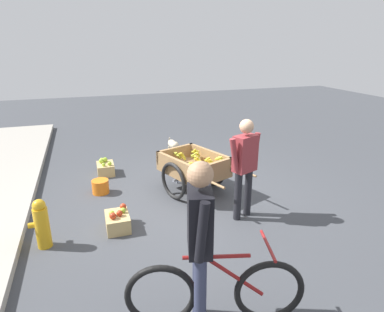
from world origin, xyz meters
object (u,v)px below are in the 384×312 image
(apple_crate, at_px, (118,221))
(fire_hydrant, at_px, (42,224))
(fruit_cart, at_px, (194,168))
(cyclist_person, at_px, (200,233))
(plastic_bucket, at_px, (100,187))
(mixed_fruit_crate, at_px, (105,168))
(vendor_person, at_px, (245,161))
(bicycle, at_px, (216,292))
(dog, at_px, (173,145))

(apple_crate, bearing_deg, fire_hydrant, 98.28)
(fruit_cart, relative_size, cyclist_person, 1.12)
(fire_hydrant, height_order, plastic_bucket, fire_hydrant)
(cyclist_person, xyz_separation_m, mixed_fruit_crate, (4.09, 0.55, -0.84))
(vendor_person, distance_m, bicycle, 2.14)
(fruit_cart, height_order, dog, fruit_cart)
(plastic_bucket, xyz_separation_m, apple_crate, (-1.28, -0.16, 0.00))
(fruit_cart, distance_m, apple_crate, 1.67)
(vendor_person, xyz_separation_m, fire_hydrant, (0.10, 2.77, -0.56))
(apple_crate, xyz_separation_m, mixed_fruit_crate, (2.16, 0.01, 0.00))
(bicycle, bearing_deg, fruit_cart, -14.48)
(bicycle, bearing_deg, plastic_bucket, 14.55)
(fire_hydrant, height_order, apple_crate, fire_hydrant)
(dog, bearing_deg, plastic_bucket, 131.78)
(cyclist_person, xyz_separation_m, fire_hydrant, (1.79, 1.49, -0.64))
(cyclist_person, relative_size, mixed_fruit_crate, 3.69)
(vendor_person, bearing_deg, fire_hydrant, 88.03)
(mixed_fruit_crate, bearing_deg, dog, -67.15)
(plastic_bucket, height_order, mixed_fruit_crate, mixed_fruit_crate)
(fruit_cart, xyz_separation_m, mixed_fruit_crate, (1.32, 1.42, -0.31))
(dog, bearing_deg, fruit_cart, 175.54)
(cyclist_person, distance_m, fire_hydrant, 2.41)
(fire_hydrant, xyz_separation_m, apple_crate, (0.14, -0.95, -0.21))
(vendor_person, height_order, apple_crate, vendor_person)
(fruit_cart, xyz_separation_m, fire_hydrant, (-0.98, 2.36, -0.10))
(fruit_cart, bearing_deg, bicycle, 165.52)
(fire_hydrant, bearing_deg, cyclist_person, -140.23)
(cyclist_person, bearing_deg, dog, -12.19)
(fruit_cart, distance_m, vendor_person, 1.23)
(cyclist_person, distance_m, plastic_bucket, 3.39)
(dog, distance_m, fire_hydrant, 3.88)
(apple_crate, relative_size, mixed_fruit_crate, 1.00)
(bicycle, bearing_deg, dog, -10.40)
(bicycle, height_order, plastic_bucket, bicycle)
(vendor_person, distance_m, mixed_fruit_crate, 3.11)
(fruit_cart, relative_size, fire_hydrant, 2.71)
(bicycle, relative_size, mixed_fruit_crate, 3.68)
(fruit_cart, xyz_separation_m, bicycle, (-2.80, 0.72, -0.09))
(fruit_cart, relative_size, vendor_person, 1.20)
(bicycle, distance_m, fire_hydrant, 2.45)
(mixed_fruit_crate, bearing_deg, apple_crate, -179.84)
(dog, distance_m, apple_crate, 3.23)
(bicycle, height_order, cyclist_person, cyclist_person)
(vendor_person, relative_size, cyclist_person, 0.93)
(bicycle, bearing_deg, vendor_person, -33.23)
(bicycle, xyz_separation_m, plastic_bucket, (3.25, 0.84, -0.23))
(mixed_fruit_crate, bearing_deg, bicycle, -170.48)
(fruit_cart, xyz_separation_m, cyclist_person, (-2.76, 0.87, 0.53))
(fire_hydrant, relative_size, apple_crate, 1.52)
(mixed_fruit_crate, bearing_deg, fire_hydrant, 157.70)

